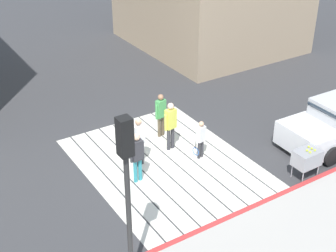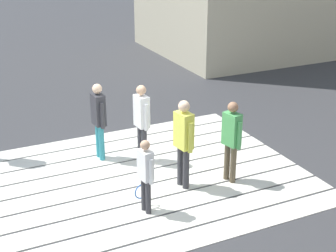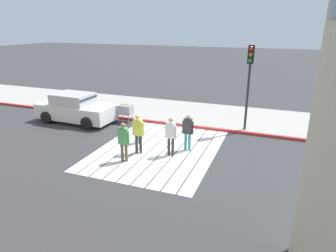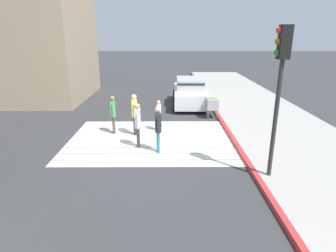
{
  "view_description": "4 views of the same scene",
  "coord_description": "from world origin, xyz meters",
  "px_view_note": "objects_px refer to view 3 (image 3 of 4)",
  "views": [
    {
      "loc": [
        -10.89,
        6.85,
        8.62
      ],
      "look_at": [
        0.37,
        -0.32,
        1.11
      ],
      "focal_mm": 51.58,
      "sensor_mm": 36.0,
      "label": 1
    },
    {
      "loc": [
        -3.15,
        -8.0,
        4.62
      ],
      "look_at": [
        0.52,
        -0.29,
        1.14
      ],
      "focal_mm": 53.47,
      "sensor_mm": 36.0,
      "label": 2
    },
    {
      "loc": [
        11.04,
        4.63,
        5.18
      ],
      "look_at": [
        0.37,
        0.58,
        1.25
      ],
      "focal_mm": 31.95,
      "sensor_mm": 36.0,
      "label": 3
    },
    {
      "loc": [
        -0.64,
        10.66,
        4.03
      ],
      "look_at": [
        -0.69,
        0.86,
        0.85
      ],
      "focal_mm": 30.63,
      "sensor_mm": 36.0,
      "label": 4
    }
  ],
  "objects_px": {
    "traffic_light_corner": "(250,71)",
    "pedestrian_child_with_racket": "(138,127)",
    "pedestrian_adult_trailing": "(124,139)",
    "pedestrian_teen_behind": "(138,131)",
    "pedestrian_adult_lead": "(188,129)",
    "tennis_ball_cart": "(125,110)",
    "car_parked_near_curb": "(76,109)",
    "pedestrian_adult_side": "(171,134)"
  },
  "relations": [
    {
      "from": "car_parked_near_curb",
      "to": "pedestrian_teen_behind",
      "type": "distance_m",
      "value": 5.81
    },
    {
      "from": "pedestrian_adult_trailing",
      "to": "pedestrian_teen_behind",
      "type": "height_order",
      "value": "pedestrian_teen_behind"
    },
    {
      "from": "car_parked_near_curb",
      "to": "pedestrian_adult_lead",
      "type": "distance_m",
      "value": 7.17
    },
    {
      "from": "tennis_ball_cart",
      "to": "pedestrian_adult_lead",
      "type": "height_order",
      "value": "pedestrian_adult_lead"
    },
    {
      "from": "pedestrian_teen_behind",
      "to": "car_parked_near_curb",
      "type": "bearing_deg",
      "value": -117.48
    },
    {
      "from": "car_parked_near_curb",
      "to": "pedestrian_adult_trailing",
      "type": "bearing_deg",
      "value": 54.15
    },
    {
      "from": "tennis_ball_cart",
      "to": "pedestrian_teen_behind",
      "type": "bearing_deg",
      "value": 35.69
    },
    {
      "from": "traffic_light_corner",
      "to": "pedestrian_adult_lead",
      "type": "distance_m",
      "value": 4.34
    },
    {
      "from": "traffic_light_corner",
      "to": "car_parked_near_curb",
      "type": "bearing_deg",
      "value": -80.02
    },
    {
      "from": "traffic_light_corner",
      "to": "pedestrian_adult_trailing",
      "type": "xyz_separation_m",
      "value": [
        5.16,
        -4.01,
        -2.1
      ]
    },
    {
      "from": "traffic_light_corner",
      "to": "tennis_ball_cart",
      "type": "height_order",
      "value": "traffic_light_corner"
    },
    {
      "from": "pedestrian_teen_behind",
      "to": "traffic_light_corner",
      "type": "bearing_deg",
      "value": 138.05
    },
    {
      "from": "car_parked_near_curb",
      "to": "pedestrian_adult_side",
      "type": "distance_m",
      "value": 6.92
    },
    {
      "from": "car_parked_near_curb",
      "to": "pedestrian_adult_lead",
      "type": "xyz_separation_m",
      "value": [
        1.66,
        6.97,
        0.22
      ]
    },
    {
      "from": "traffic_light_corner",
      "to": "pedestrian_adult_lead",
      "type": "height_order",
      "value": "traffic_light_corner"
    },
    {
      "from": "pedestrian_adult_side",
      "to": "traffic_light_corner",
      "type": "bearing_deg",
      "value": 148.08
    },
    {
      "from": "pedestrian_adult_side",
      "to": "pedestrian_teen_behind",
      "type": "xyz_separation_m",
      "value": [
        0.26,
        -1.34,
        0.04
      ]
    },
    {
      "from": "tennis_ball_cart",
      "to": "pedestrian_adult_trailing",
      "type": "xyz_separation_m",
      "value": [
        4.48,
        2.38,
        0.24
      ]
    },
    {
      "from": "pedestrian_adult_lead",
      "to": "pedestrian_child_with_racket",
      "type": "bearing_deg",
      "value": -89.08
    },
    {
      "from": "pedestrian_teen_behind",
      "to": "pedestrian_child_with_racket",
      "type": "distance_m",
      "value": 1.13
    },
    {
      "from": "pedestrian_child_with_racket",
      "to": "pedestrian_adult_side",
      "type": "bearing_deg",
      "value": 68.96
    },
    {
      "from": "pedestrian_adult_lead",
      "to": "pedestrian_adult_trailing",
      "type": "height_order",
      "value": "pedestrian_adult_lead"
    },
    {
      "from": "car_parked_near_curb",
      "to": "traffic_light_corner",
      "type": "bearing_deg",
      "value": 99.98
    },
    {
      "from": "car_parked_near_curb",
      "to": "traffic_light_corner",
      "type": "height_order",
      "value": "traffic_light_corner"
    },
    {
      "from": "pedestrian_adult_lead",
      "to": "pedestrian_child_with_racket",
      "type": "distance_m",
      "value": 2.35
    },
    {
      "from": "car_parked_near_curb",
      "to": "tennis_ball_cart",
      "type": "xyz_separation_m",
      "value": [
        -0.9,
        2.58,
        -0.04
      ]
    },
    {
      "from": "pedestrian_adult_lead",
      "to": "pedestrian_adult_side",
      "type": "bearing_deg",
      "value": -32.75
    },
    {
      "from": "pedestrian_adult_trailing",
      "to": "pedestrian_child_with_racket",
      "type": "xyz_separation_m",
      "value": [
        -1.89,
        -0.33,
        -0.18
      ]
    },
    {
      "from": "car_parked_near_curb",
      "to": "tennis_ball_cart",
      "type": "distance_m",
      "value": 2.73
    },
    {
      "from": "pedestrian_adult_trailing",
      "to": "pedestrian_adult_side",
      "type": "relative_size",
      "value": 0.97
    },
    {
      "from": "tennis_ball_cart",
      "to": "pedestrian_adult_trailing",
      "type": "height_order",
      "value": "pedestrian_adult_trailing"
    },
    {
      "from": "tennis_ball_cart",
      "to": "pedestrian_adult_trailing",
      "type": "distance_m",
      "value": 5.08
    },
    {
      "from": "car_parked_near_curb",
      "to": "pedestrian_child_with_racket",
      "type": "xyz_separation_m",
      "value": [
        1.7,
        4.63,
        0.03
      ]
    },
    {
      "from": "pedestrian_adult_lead",
      "to": "pedestrian_adult_trailing",
      "type": "relative_size",
      "value": 1.02
    },
    {
      "from": "pedestrian_teen_behind",
      "to": "pedestrian_adult_lead",
      "type": "bearing_deg",
      "value": 119.13
    },
    {
      "from": "traffic_light_corner",
      "to": "pedestrian_child_with_racket",
      "type": "bearing_deg",
      "value": -52.95
    },
    {
      "from": "pedestrian_adult_trailing",
      "to": "pedestrian_child_with_racket",
      "type": "bearing_deg",
      "value": -170.02
    },
    {
      "from": "car_parked_near_curb",
      "to": "tennis_ball_cart",
      "type": "relative_size",
      "value": 4.27
    },
    {
      "from": "pedestrian_adult_lead",
      "to": "traffic_light_corner",
      "type": "bearing_deg",
      "value": 148.28
    },
    {
      "from": "traffic_light_corner",
      "to": "pedestrian_child_with_racket",
      "type": "height_order",
      "value": "traffic_light_corner"
    },
    {
      "from": "pedestrian_teen_behind",
      "to": "pedestrian_child_with_racket",
      "type": "relative_size",
      "value": 1.28
    },
    {
      "from": "pedestrian_teen_behind",
      "to": "pedestrian_adult_side",
      "type": "bearing_deg",
      "value": 101.17
    }
  ]
}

